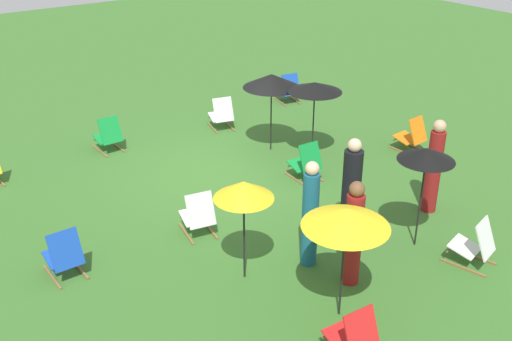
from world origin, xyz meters
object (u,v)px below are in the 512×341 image
object	(u,v)px
umbrella_0	(427,155)
person_3	(353,235)
deckchair_3	(353,337)
deckchair_7	(108,136)
umbrella_2	(271,81)
deckchair_0	(306,163)
person_1	(310,216)
person_2	(351,193)
deckchair_10	(198,215)
deckchair_9	(288,90)
person_0	(434,168)
umbrella_4	(244,190)
deckchair_11	(64,255)
deckchair_1	(221,115)
umbrella_1	(315,87)
umbrella_3	(346,218)
deckchair_2	(475,245)
deckchair_5	(412,136)

from	to	relation	value
umbrella_0	person_3	xyz separation A→B (m)	(1.64, 0.12, -0.85)
person_3	deckchair_3	bearing A→B (deg)	-89.90
deckchair_7	umbrella_2	bearing A→B (deg)	143.37
deckchair_0	person_1	size ratio (longest dim) A/B	0.46
deckchair_0	person_2	world-z (taller)	person_2
person_2	umbrella_2	bearing A→B (deg)	-177.32
deckchair_10	person_2	xyz separation A→B (m)	(-2.03, 1.66, 0.53)
deckchair_9	umbrella_0	bearing A→B (deg)	80.83
deckchair_9	person_1	bearing A→B (deg)	66.39
deckchair_10	person_0	distance (m)	4.39
umbrella_4	person_2	xyz separation A→B (m)	(-2.10, 0.13, -0.65)
deckchair_11	person_3	xyz separation A→B (m)	(-3.54, 2.74, 0.48)
deckchair_1	person_1	xyz separation A→B (m)	(2.03, 5.77, 0.52)
deckchair_1	deckchair_3	bearing A→B (deg)	82.53
umbrella_1	umbrella_3	xyz separation A→B (m)	(3.18, 4.34, -0.05)
deckchair_7	umbrella_3	world-z (taller)	umbrella_3
umbrella_0	person_2	distance (m)	1.39
deckchair_9	umbrella_0	distance (m)	7.64
umbrella_3	person_0	size ratio (longest dim) A/B	0.96
deckchair_1	person_1	distance (m)	6.13
deckchair_2	deckchair_7	world-z (taller)	same
deckchair_5	deckchair_11	size ratio (longest dim) A/B	1.00
deckchair_7	deckchair_0	bearing A→B (deg)	124.12
umbrella_2	deckchair_0	bearing A→B (deg)	78.93
person_3	umbrella_1	bearing A→B (deg)	99.81
deckchair_11	umbrella_0	distance (m)	5.95
deckchair_10	person_2	bearing A→B (deg)	151.30
umbrella_1	person_2	size ratio (longest dim) A/B	0.94
deckchair_0	deckchair_3	world-z (taller)	same
umbrella_0	umbrella_4	xyz separation A→B (m)	(2.91, -0.94, -0.15)
deckchair_11	person_0	distance (m)	6.63
deckchair_0	person_2	bearing A→B (deg)	71.01
umbrella_0	person_1	size ratio (longest dim) A/B	0.99
deckchair_1	umbrella_2	xyz separation A→B (m)	(-0.22, 1.75, 1.28)
deckchair_0	deckchair_3	size ratio (longest dim) A/B	1.00
umbrella_1	deckchair_10	bearing A→B (deg)	18.94
umbrella_0	deckchair_0	bearing A→B (deg)	-91.54
deckchair_10	person_1	xyz separation A→B (m)	(-0.99, 1.82, 0.52)
person_3	umbrella_0	bearing A→B (deg)	46.89
person_0	person_1	world-z (taller)	person_1
umbrella_4	person_2	world-z (taller)	person_2
umbrella_0	person_1	distance (m)	2.12
deckchair_0	umbrella_3	size ratio (longest dim) A/B	0.48
deckchair_1	deckchair_9	world-z (taller)	same
deckchair_7	deckchair_11	size ratio (longest dim) A/B	1.00
person_0	person_3	distance (m)	2.88
umbrella_1	person_0	distance (m)	3.19
umbrella_3	person_0	bearing A→B (deg)	-159.90
person_0	deckchair_1	bearing A→B (deg)	-161.78
deckchair_9	deckchair_11	distance (m)	9.07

